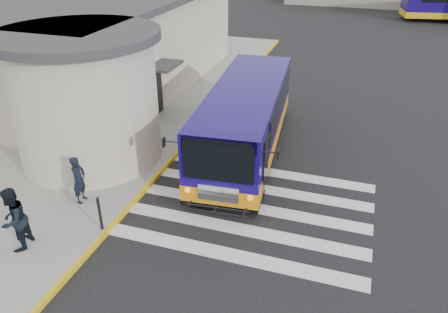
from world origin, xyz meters
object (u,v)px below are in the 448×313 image
(bollard, at_px, (100,214))
(pedestrian_a, at_px, (79,180))
(transit_bus, at_px, (245,122))
(pedestrian_b, at_px, (13,220))

(bollard, bearing_deg, pedestrian_a, 142.38)
(transit_bus, distance_m, pedestrian_a, 6.61)
(transit_bus, bearing_deg, bollard, -117.65)
(pedestrian_a, distance_m, bollard, 1.81)
(pedestrian_a, relative_size, pedestrian_b, 0.85)
(pedestrian_b, bearing_deg, pedestrian_a, 162.40)
(pedestrian_a, distance_m, pedestrian_b, 2.54)
(pedestrian_b, height_order, bollard, pedestrian_b)
(pedestrian_b, bearing_deg, transit_bus, 140.02)
(transit_bus, distance_m, pedestrian_b, 8.88)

